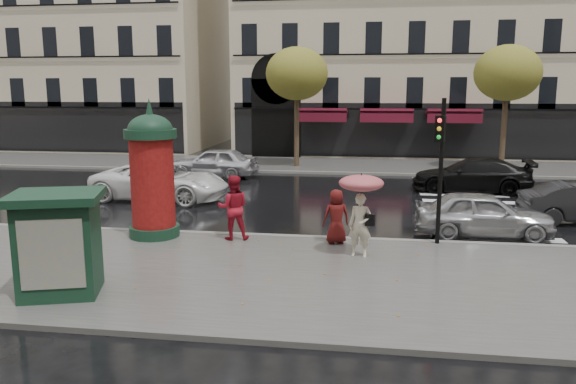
% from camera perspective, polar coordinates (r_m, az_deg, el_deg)
% --- Properties ---
extents(ground, '(160.00, 160.00, 0.00)m').
position_cam_1_polar(ground, '(13.85, -0.62, -8.15)').
color(ground, black).
rests_on(ground, ground).
extents(near_sidewalk, '(90.00, 7.00, 0.12)m').
position_cam_1_polar(near_sidewalk, '(13.36, -0.96, -8.58)').
color(near_sidewalk, '#474744').
rests_on(near_sidewalk, ground).
extents(far_sidewalk, '(90.00, 6.00, 0.12)m').
position_cam_1_polar(far_sidewalk, '(32.32, 4.63, 2.72)').
color(far_sidewalk, '#474744').
rests_on(far_sidewalk, ground).
extents(near_kerb, '(90.00, 0.25, 0.14)m').
position_cam_1_polar(near_kerb, '(16.67, 0.99, -4.65)').
color(near_kerb, slate).
rests_on(near_kerb, ground).
extents(far_kerb, '(90.00, 0.25, 0.14)m').
position_cam_1_polar(far_kerb, '(29.36, 4.24, 1.95)').
color(far_kerb, slate).
rests_on(far_kerb, ground).
extents(zebra_crossing, '(3.60, 11.75, 0.01)m').
position_cam_1_polar(zebra_crossing, '(23.33, 17.93, -0.93)').
color(zebra_crossing, silver).
rests_on(zebra_crossing, ground).
extents(tree_far_left, '(3.40, 3.40, 6.64)m').
position_cam_1_polar(tree_far_left, '(31.23, 0.90, 11.88)').
color(tree_far_left, '#38281C').
rests_on(tree_far_left, ground).
extents(tree_far_right, '(3.40, 3.40, 6.64)m').
position_cam_1_polar(tree_far_right, '(31.74, 21.41, 11.15)').
color(tree_far_right, '#38281C').
rests_on(tree_far_right, ground).
extents(woman_umbrella, '(1.15, 1.15, 2.21)m').
position_cam_1_polar(woman_umbrella, '(14.46, 7.41, -0.96)').
color(woman_umbrella, beige).
rests_on(woman_umbrella, near_sidewalk).
extents(woman_red, '(1.05, 0.90, 1.87)m').
position_cam_1_polar(woman_red, '(16.19, -5.60, -1.58)').
color(woman_red, maroon).
rests_on(woman_red, near_sidewalk).
extents(man_burgundy, '(0.87, 0.70, 1.54)m').
position_cam_1_polar(man_burgundy, '(15.79, 4.92, -2.49)').
color(man_burgundy, '#531110').
rests_on(man_burgundy, near_sidewalk).
extents(morris_column, '(1.50, 1.50, 4.04)m').
position_cam_1_polar(morris_column, '(16.75, -13.65, 2.06)').
color(morris_column, '#133221').
rests_on(morris_column, near_sidewalk).
extents(traffic_light, '(0.31, 0.40, 4.05)m').
position_cam_1_polar(traffic_light, '(15.91, 15.23, 3.44)').
color(traffic_light, black).
rests_on(traffic_light, near_sidewalk).
extents(newsstand, '(2.19, 2.00, 2.19)m').
position_cam_1_polar(newsstand, '(12.75, -22.25, -4.77)').
color(newsstand, '#133221').
rests_on(newsstand, near_sidewalk).
extents(car_silver, '(4.09, 1.66, 1.39)m').
position_cam_1_polar(car_silver, '(17.89, 19.19, -2.13)').
color(car_silver, '#ABACB0').
rests_on(car_silver, ground).
extents(car_white, '(5.65, 2.99, 1.51)m').
position_cam_1_polar(car_white, '(23.02, -12.80, 1.07)').
color(car_white, white).
rests_on(car_white, ground).
extents(car_black, '(5.11, 2.33, 1.45)m').
position_cam_1_polar(car_black, '(25.50, 18.15, 1.64)').
color(car_black, black).
rests_on(car_black, ground).
extents(car_far_silver, '(4.52, 2.15, 1.49)m').
position_cam_1_polar(car_far_silver, '(28.54, -7.49, 3.01)').
color(car_far_silver, silver).
rests_on(car_far_silver, ground).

